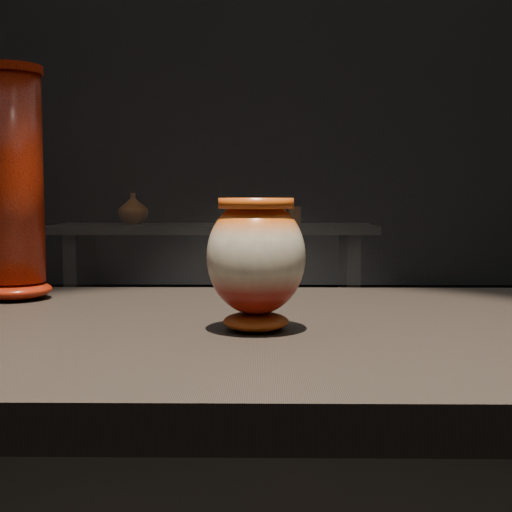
# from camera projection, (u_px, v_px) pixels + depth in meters

# --- Properties ---
(display_plinth) EXTENTS (2.00, 0.80, 0.90)m
(display_plinth) POSITION_uv_depth(u_px,v_px,m) (259.00, 502.00, 1.06)
(display_plinth) COLOR black
(display_plinth) RESTS_ON ground
(main_vase) EXTENTS (0.18, 0.18, 0.18)m
(main_vase) POSITION_uv_depth(u_px,v_px,m) (256.00, 258.00, 0.97)
(main_vase) COLOR maroon
(main_vase) RESTS_ON display_plinth
(tall_vase) EXTENTS (0.16, 0.16, 0.41)m
(tall_vase) POSITION_uv_depth(u_px,v_px,m) (12.00, 188.00, 1.25)
(tall_vase) COLOR #B32B0B
(tall_vase) RESTS_ON display_plinth
(back_shelf) EXTENTS (2.00, 0.60, 0.90)m
(back_shelf) POSITION_uv_depth(u_px,v_px,m) (214.00, 266.00, 4.50)
(back_shelf) COLOR black
(back_shelf) RESTS_ON ground
(back_vase_left) EXTENTS (0.26, 0.26, 0.20)m
(back_vase_left) POSITION_uv_depth(u_px,v_px,m) (133.00, 209.00, 4.52)
(back_vase_left) COLOR #9F4C17
(back_vase_left) RESTS_ON back_shelf
(back_vase_mid) EXTENTS (0.22, 0.22, 0.17)m
(back_vase_mid) POSITION_uv_depth(u_px,v_px,m) (236.00, 211.00, 4.51)
(back_vase_mid) COLOR maroon
(back_vase_mid) RESTS_ON back_shelf
(back_vase_right) EXTENTS (0.08, 0.08, 0.11)m
(back_vase_right) POSITION_uv_depth(u_px,v_px,m) (294.00, 216.00, 4.48)
(back_vase_right) COLOR #9F4C17
(back_vase_right) RESTS_ON back_shelf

